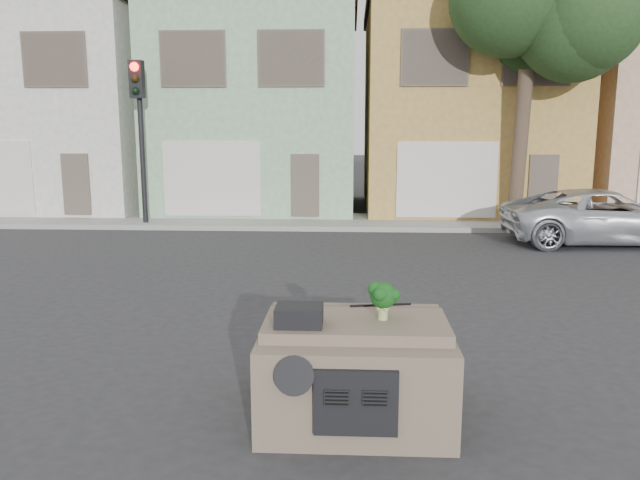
{
  "coord_description": "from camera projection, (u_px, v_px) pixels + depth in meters",
  "views": [
    {
      "loc": [
        -0.06,
        -9.43,
        3.12
      ],
      "look_at": [
        -0.56,
        0.5,
        1.3
      ],
      "focal_mm": 35.0,
      "sensor_mm": 36.0,
      "label": 1
    }
  ],
  "objects": [
    {
      "name": "townhouse_white",
      "position": [
        67.0,
        109.0,
        23.94
      ],
      "size": [
        7.2,
        8.2,
        7.55
      ],
      "primitive_type": "cube",
      "color": "silver",
      "rests_on": "ground"
    },
    {
      "name": "townhouse_tan",
      "position": [
        461.0,
        108.0,
        23.2
      ],
      "size": [
        7.2,
        8.2,
        7.55
      ],
      "primitive_type": "cube",
      "color": "#B99048",
      "rests_on": "ground"
    },
    {
      "name": "traffic_signal",
      "position": [
        141.0,
        145.0,
        19.02
      ],
      "size": [
        0.4,
        0.4,
        5.1
      ],
      "primitive_type": "cube",
      "color": "black",
      "rests_on": "ground"
    },
    {
      "name": "tree_near",
      "position": [
        523.0,
        87.0,
        18.44
      ],
      "size": [
        4.4,
        4.0,
        8.5
      ],
      "primitive_type": "cube",
      "color": "#233E1C",
      "rests_on": "ground"
    },
    {
      "name": "wiper_arm",
      "position": [
        380.0,
        305.0,
        7.03
      ],
      "size": [
        0.69,
        0.15,
        0.02
      ],
      "primitive_type": "cube",
      "rotation": [
        0.0,
        0.0,
        0.17
      ],
      "color": "black",
      "rests_on": "car_dashboard"
    },
    {
      "name": "sidewalk",
      "position": [
        353.0,
        222.0,
        20.13
      ],
      "size": [
        40.0,
        3.0,
        0.15
      ],
      "primitive_type": "cube",
      "color": "gray",
      "rests_on": "ground"
    },
    {
      "name": "silver_pickup",
      "position": [
        603.0,
        244.0,
        16.79
      ],
      "size": [
        5.31,
        2.52,
        1.46
      ],
      "primitive_type": "imported",
      "rotation": [
        0.0,
        0.0,
        1.59
      ],
      "color": "silver",
      "rests_on": "ground"
    },
    {
      "name": "ground_plane",
      "position": [
        354.0,
        327.0,
        9.83
      ],
      "size": [
        120.0,
        120.0,
        0.0
      ],
      "primitive_type": "plane",
      "color": "#303033",
      "rests_on": "ground"
    },
    {
      "name": "broccoli",
      "position": [
        383.0,
        301.0,
        6.51
      ],
      "size": [
        0.41,
        0.41,
        0.41
      ],
      "primitive_type": "cube",
      "rotation": [
        0.0,
        0.0,
        6.02
      ],
      "color": "#103B11",
      "rests_on": "car_dashboard"
    },
    {
      "name": "instrument_hump",
      "position": [
        299.0,
        316.0,
        6.34
      ],
      "size": [
        0.48,
        0.38,
        0.2
      ],
      "primitive_type": "cube",
      "color": "black",
      "rests_on": "car_dashboard"
    },
    {
      "name": "car_dashboard",
      "position": [
        355.0,
        365.0,
        6.78
      ],
      "size": [
        2.0,
        1.8,
        1.12
      ],
      "primitive_type": "cube",
      "color": "#6F5F4E",
      "rests_on": "ground"
    },
    {
      "name": "townhouse_mint",
      "position": [
        261.0,
        109.0,
        23.57
      ],
      "size": [
        7.2,
        8.2,
        7.55
      ],
      "primitive_type": "cube",
      "color": "#8FB88E",
      "rests_on": "ground"
    }
  ]
}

